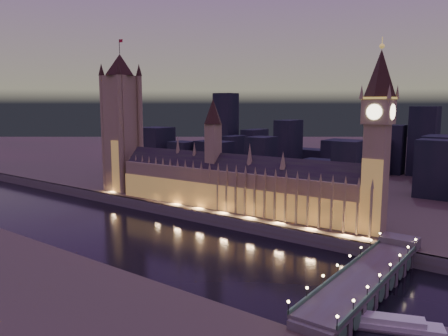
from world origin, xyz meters
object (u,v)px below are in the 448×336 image
Objects in this scene: victoria_tower at (122,117)px; elizabeth_tower at (378,127)px; river_boat at (392,324)px; palace_of_westminster at (234,184)px; westminster_bridge at (368,280)px.

victoria_tower reaches higher than elizabeth_tower.
victoria_tower is 2.91× the size of river_boat.
palace_of_westminster is 165.18m from river_boat.
elizabeth_tower is at bearing 0.10° from palace_of_westminster.
elizabeth_tower reaches higher than palace_of_westminster.
elizabeth_tower is at bearing 112.43° from river_boat.
victoria_tower reaches higher than palace_of_westminster.
palace_of_westminster is at bearing -0.09° from victoria_tower.
westminster_bridge is 30.68m from river_boat.
westminster_bridge is at bearing -73.23° from elizabeth_tower.
river_boat is at bearing -33.44° from palace_of_westminster.
palace_of_westminster reaches higher than westminster_bridge.
westminster_bridge is 2.57× the size of river_boat.
palace_of_westminster is at bearing 146.56° from river_boat.
river_boat is (136.27, -89.99, -24.81)m from palace_of_westminster.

